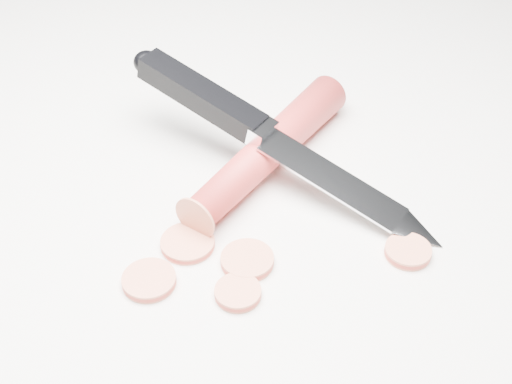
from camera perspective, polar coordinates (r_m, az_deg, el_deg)
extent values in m
plane|color=silver|center=(0.53, -0.81, -2.03)|extent=(2.40, 2.40, 0.00)
cylinder|color=red|center=(0.57, 1.05, 3.46)|extent=(0.16, 0.16, 0.03)
cylinder|color=#D8704F|center=(0.51, -5.49, -4.09)|extent=(0.04, 0.04, 0.01)
cylinder|color=#D8704F|center=(0.50, -0.70, -5.48)|extent=(0.04, 0.04, 0.01)
cylinder|color=#D8704F|center=(0.52, 12.06, -4.67)|extent=(0.03, 0.03, 0.01)
cylinder|color=#D8704F|center=(0.49, -8.55, -7.00)|extent=(0.04, 0.04, 0.01)
cylinder|color=#D8704F|center=(0.48, -1.46, -8.05)|extent=(0.03, 0.03, 0.01)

